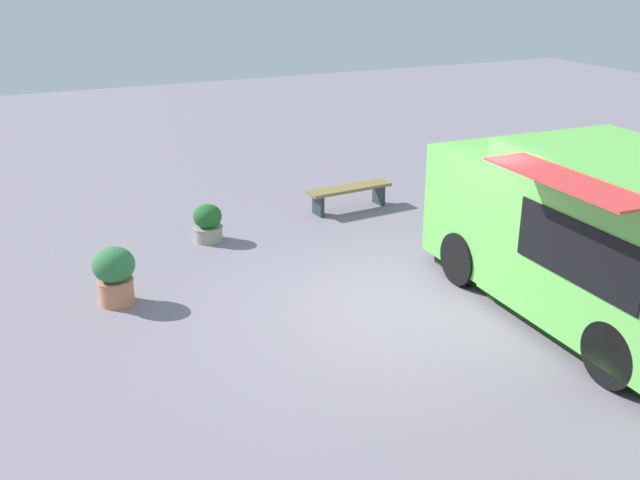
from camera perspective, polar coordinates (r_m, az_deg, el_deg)
The scene contains 5 objects.
ground_plane at distance 10.32m, azimuth 5.38°, elevation -5.54°, with size 40.00×40.00×0.00m, color gray.
food_truck at distance 10.22m, azimuth 20.84°, elevation -0.20°, with size 5.24×2.68×2.37m.
planter_flowering_near at distance 12.78m, azimuth -8.67°, elevation 1.32°, with size 0.51×0.51×0.66m.
planter_flowering_far at distance 10.71m, azimuth -15.61°, elevation -2.52°, with size 0.59×0.59×0.85m.
plaza_bench at distance 14.21m, azimuth 2.28°, elevation 3.72°, with size 0.55×1.74×0.46m.
Camera 1 is at (-7.96, 4.62, 4.65)m, focal length 41.36 mm.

